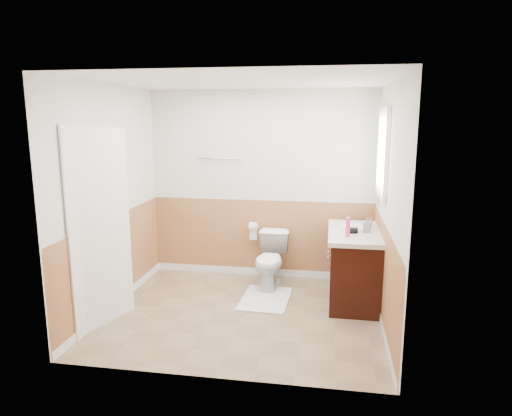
% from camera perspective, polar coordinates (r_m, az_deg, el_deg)
% --- Properties ---
extents(floor, '(3.00, 3.00, 0.00)m').
position_cam_1_polar(floor, '(5.23, -1.57, -12.97)').
color(floor, '#8C7051').
rests_on(floor, ground).
extents(ceiling, '(3.00, 3.00, 0.00)m').
position_cam_1_polar(ceiling, '(4.78, -1.73, 15.52)').
color(ceiling, white).
rests_on(ceiling, floor).
extents(wall_back, '(3.00, 0.00, 3.00)m').
position_cam_1_polar(wall_back, '(6.11, 0.68, 2.85)').
color(wall_back, silver).
rests_on(wall_back, floor).
extents(wall_front, '(3.00, 0.00, 3.00)m').
position_cam_1_polar(wall_front, '(3.61, -5.58, -3.15)').
color(wall_front, silver).
rests_on(wall_front, floor).
extents(wall_left, '(0.00, 3.00, 3.00)m').
position_cam_1_polar(wall_left, '(5.34, -17.66, 1.08)').
color(wall_left, silver).
rests_on(wall_left, floor).
extents(wall_right, '(0.00, 3.00, 3.00)m').
position_cam_1_polar(wall_right, '(4.80, 16.22, 0.06)').
color(wall_right, silver).
rests_on(wall_right, floor).
extents(wainscot_back, '(3.00, 0.00, 3.00)m').
position_cam_1_polar(wainscot_back, '(6.26, 0.64, -3.98)').
color(wainscot_back, '#B67C49').
rests_on(wainscot_back, floor).
extents(wainscot_front, '(3.00, 0.00, 3.00)m').
position_cam_1_polar(wainscot_front, '(3.88, -5.31, -13.90)').
color(wainscot_front, '#B67C49').
rests_on(wainscot_front, floor).
extents(wainscot_left, '(0.00, 2.60, 2.60)m').
position_cam_1_polar(wainscot_left, '(5.51, -17.08, -6.62)').
color(wainscot_left, '#B67C49').
rests_on(wainscot_left, floor).
extents(wainscot_right, '(0.00, 2.60, 2.60)m').
position_cam_1_polar(wainscot_right, '(4.99, 15.61, -8.41)').
color(wainscot_right, '#B67C49').
rests_on(wainscot_right, floor).
extents(toilet, '(0.42, 0.70, 0.69)m').
position_cam_1_polar(toilet, '(5.87, 1.82, -6.55)').
color(toilet, white).
rests_on(toilet, floor).
extents(bath_mat, '(0.58, 0.82, 0.02)m').
position_cam_1_polar(bath_mat, '(5.58, 1.19, -11.23)').
color(bath_mat, white).
rests_on(bath_mat, floor).
extents(vanity_cabinet, '(0.55, 1.10, 0.80)m').
position_cam_1_polar(vanity_cabinet, '(5.55, 12.08, -7.31)').
color(vanity_cabinet, black).
rests_on(vanity_cabinet, floor).
extents(vanity_knob_left, '(0.03, 0.03, 0.03)m').
position_cam_1_polar(vanity_knob_left, '(5.40, 9.00, -6.05)').
color(vanity_knob_left, silver).
rests_on(vanity_knob_left, vanity_cabinet).
extents(vanity_knob_right, '(0.03, 0.03, 0.03)m').
position_cam_1_polar(vanity_knob_right, '(5.59, 9.02, -5.44)').
color(vanity_knob_right, silver).
rests_on(vanity_knob_right, vanity_cabinet).
extents(countertop, '(0.60, 1.15, 0.05)m').
position_cam_1_polar(countertop, '(5.43, 12.16, -3.05)').
color(countertop, beige).
rests_on(countertop, vanity_cabinet).
extents(sink_basin, '(0.36, 0.36, 0.02)m').
position_cam_1_polar(sink_basin, '(5.57, 12.21, -2.33)').
color(sink_basin, white).
rests_on(sink_basin, countertop).
extents(faucet, '(0.02, 0.02, 0.14)m').
position_cam_1_polar(faucet, '(5.57, 14.08, -1.78)').
color(faucet, silver).
rests_on(faucet, countertop).
extents(lotion_bottle, '(0.05, 0.05, 0.22)m').
position_cam_1_polar(lotion_bottle, '(5.12, 11.36, -2.34)').
color(lotion_bottle, '#E73B80').
rests_on(lotion_bottle, countertop).
extents(soap_dispenser, '(0.09, 0.09, 0.17)m').
position_cam_1_polar(soap_dispenser, '(5.36, 13.63, -2.12)').
color(soap_dispenser, gray).
rests_on(soap_dispenser, countertop).
extents(hair_dryer_body, '(0.14, 0.07, 0.07)m').
position_cam_1_polar(hair_dryer_body, '(5.30, 11.81, -2.72)').
color(hair_dryer_body, black).
rests_on(hair_dryer_body, countertop).
extents(hair_dryer_handle, '(0.03, 0.03, 0.07)m').
position_cam_1_polar(hair_dryer_handle, '(5.28, 11.48, -3.09)').
color(hair_dryer_handle, black).
rests_on(hair_dryer_handle, countertop).
extents(mirror_panel, '(0.02, 0.35, 0.90)m').
position_cam_1_polar(mirror_panel, '(5.84, 14.91, 5.04)').
color(mirror_panel, silver).
rests_on(mirror_panel, wall_right).
extents(window_frame, '(0.04, 0.80, 1.00)m').
position_cam_1_polar(window_frame, '(5.31, 15.47, 6.60)').
color(window_frame, white).
rests_on(window_frame, wall_right).
extents(window_glass, '(0.01, 0.70, 0.90)m').
position_cam_1_polar(window_glass, '(5.31, 15.64, 6.59)').
color(window_glass, white).
rests_on(window_glass, wall_right).
extents(door, '(0.29, 0.78, 2.04)m').
position_cam_1_polar(door, '(4.95, -18.81, -2.49)').
color(door, white).
rests_on(door, wall_left).
extents(door_frame, '(0.02, 0.92, 2.10)m').
position_cam_1_polar(door_frame, '(4.98, -19.59, -2.33)').
color(door_frame, white).
rests_on(door_frame, wall_left).
extents(door_knob, '(0.06, 0.06, 0.06)m').
position_cam_1_polar(door_knob, '(5.22, -16.49, -2.43)').
color(door_knob, silver).
rests_on(door_knob, door).
extents(towel_bar, '(0.62, 0.02, 0.02)m').
position_cam_1_polar(towel_bar, '(6.13, -4.51, 6.13)').
color(towel_bar, silver).
rests_on(towel_bar, wall_back).
extents(tp_holder_bar, '(0.14, 0.02, 0.02)m').
position_cam_1_polar(tp_holder_bar, '(6.16, -0.36, -2.29)').
color(tp_holder_bar, silver).
rests_on(tp_holder_bar, wall_back).
extents(tp_roll, '(0.10, 0.11, 0.11)m').
position_cam_1_polar(tp_roll, '(6.16, -0.36, -2.29)').
color(tp_roll, white).
rests_on(tp_roll, tp_holder_bar).
extents(tp_sheet, '(0.10, 0.01, 0.16)m').
position_cam_1_polar(tp_sheet, '(6.19, -0.36, -3.28)').
color(tp_sheet, white).
rests_on(tp_sheet, tp_roll).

